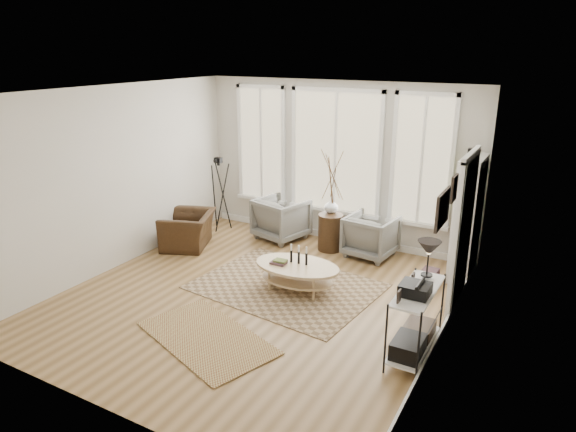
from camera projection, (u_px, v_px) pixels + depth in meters
The scene contains 17 objects.
room at pixel (256, 203), 6.96m from camera, with size 5.50×5.54×2.90m.
bay_window at pixel (335, 155), 9.14m from camera, with size 4.14×0.12×2.24m.
door at pixel (464, 230), 6.82m from camera, with size 0.09×1.06×2.22m.
bookcase at pixel (467, 218), 7.82m from camera, with size 0.31×0.85×2.06m.
low_shelf at pixel (416, 315), 5.90m from camera, with size 0.38×1.08×1.30m.
wall_art at pixel (446, 203), 5.40m from camera, with size 0.04×0.88×0.44m.
rug_main at pixel (286, 286), 7.74m from camera, with size 2.59×1.94×0.01m, color brown.
rug_runner at pixel (207, 338), 6.36m from camera, with size 1.80×1.00×0.01m, color brown.
coffee_table at pixel (297, 270), 7.53m from camera, with size 1.32×0.88×0.59m.
armchair_left at pixel (281, 218), 9.57m from camera, with size 0.84×0.86×0.78m, color slate.
armchair_right at pixel (371, 236), 8.77m from camera, with size 0.78×0.80×0.73m, color slate.
side_table at pixel (331, 202), 8.88m from camera, with size 0.44×0.44×1.83m.
vase at pixel (331, 205), 9.03m from camera, with size 0.24×0.24×0.25m, color silver.
accent_chair at pixel (188, 230), 9.21m from camera, with size 0.84×0.96×0.62m, color #352112.
tripod_camera at pixel (220, 197), 10.00m from camera, with size 0.50×0.50×1.43m.
book_stack_near at pixel (429, 276), 7.88m from camera, with size 0.23×0.29×0.19m, color brown.
book_stack_far at pixel (424, 284), 7.61m from camera, with size 0.20×0.26×0.17m, color brown.
Camera 1 is at (3.62, -5.59, 3.45)m, focal length 32.00 mm.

